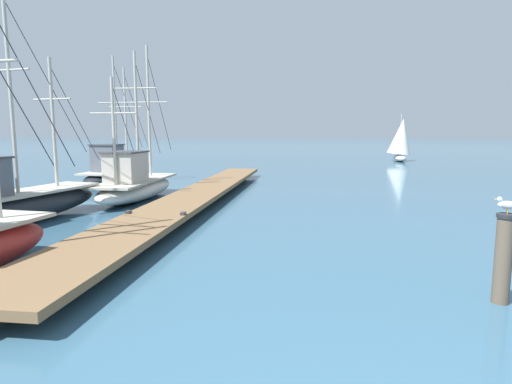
{
  "coord_description": "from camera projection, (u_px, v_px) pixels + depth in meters",
  "views": [
    {
      "loc": [
        -1.19,
        -1.52,
        2.72
      ],
      "look_at": [
        -1.75,
        7.93,
        1.4
      ],
      "focal_mm": 30.05,
      "sensor_mm": 36.0,
      "label": 1
    }
  ],
  "objects": [
    {
      "name": "fishing_boat_1",
      "position": [
        114.0,
        172.0,
        22.78
      ],
      "size": [
        2.73,
        6.98,
        6.7
      ],
      "color": "black",
      "rests_on": "ground"
    },
    {
      "name": "perched_seagull",
      "position": [
        508.0,
        205.0,
        6.67
      ],
      "size": [
        0.37,
        0.21,
        0.27
      ],
      "color": "gold",
      "rests_on": "mooring_piling"
    },
    {
      "name": "fishing_boat_2",
      "position": [
        135.0,
        184.0,
        17.28
      ],
      "size": [
        2.26,
        7.77,
        6.42
      ],
      "color": "silver",
      "rests_on": "ground"
    },
    {
      "name": "distant_sailboat",
      "position": [
        401.0,
        140.0,
        40.31
      ],
      "size": [
        2.76,
        4.36,
        4.44
      ],
      "color": "silver",
      "rests_on": "ground"
    },
    {
      "name": "floating_dock",
      "position": [
        197.0,
        195.0,
        16.26
      ],
      "size": [
        3.39,
        22.08,
        0.53
      ],
      "color": "brown",
      "rests_on": "ground"
    },
    {
      "name": "fishing_boat_0",
      "position": [
        5.0,
        204.0,
        12.48
      ],
      "size": [
        3.32,
        7.71,
        6.87
      ],
      "color": "black",
      "rests_on": "ground"
    },
    {
      "name": "mooring_piling",
      "position": [
        503.0,
        257.0,
        6.79
      ],
      "size": [
        0.3,
        0.3,
        1.46
      ],
      "color": "brown",
      "rests_on": "ground"
    }
  ]
}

